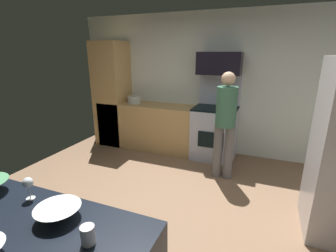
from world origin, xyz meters
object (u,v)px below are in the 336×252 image
Objects in this scene: microwave at (219,63)px; mug_tea at (88,235)px; person_cook at (225,121)px; mixing_bowl_large at (58,213)px; oven_range at (215,131)px; wine_glass_near at (28,184)px; stock_pot at (134,100)px.

mug_tea is (-0.01, -3.48, -0.76)m from microwave.
person_cook is 2.71m from mug_tea.
mixing_bowl_large is (-0.60, -2.59, 0.03)m from person_cook.
oven_range is at bearing -90.00° from microwave.
microwave is 7.05× the size of mug_tea.
person_cook is at bearing 69.26° from wine_glass_near.
wine_glass_near is at bearing -110.74° from person_cook.
microwave is at bearing 90.00° from oven_range.
person_cook reaches higher than mixing_bowl_large.
person_cook is 2.06m from stock_pot.
person_cook is (0.28, -0.79, -0.79)m from microwave.
wine_glass_near is 0.62× the size of stock_pot.
mug_tea is (0.65, -0.18, -0.07)m from wine_glass_near.
microwave is at bearing 89.77° from mug_tea.
oven_range is 0.93× the size of person_cook.
oven_range is 5.47× the size of mixing_bowl_large.
microwave is 3.56m from mug_tea.
person_cook is 2.68m from wine_glass_near.
stock_pot is at bearing 115.78° from mug_tea.
mixing_bowl_large is at bearing -95.52° from oven_range.
wine_glass_near reaches higher than stock_pot.
person_cook is at bearing 83.72° from mug_tea.
wine_glass_near is at bearing -101.74° from oven_range.
mixing_bowl_large is (-0.32, -3.38, -0.77)m from microwave.
mixing_bowl_large is at bearing -103.03° from person_cook.
stock_pot is at bearing 112.04° from mixing_bowl_large.
wine_glass_near is at bearing -72.92° from stock_pot.
oven_range is at bearing 84.48° from mixing_bowl_large.
oven_range reaches higher than stock_pot.
stock_pot is (-1.66, 0.01, 0.46)m from oven_range.
person_cook is at bearing -70.36° from microwave.
microwave reaches higher than mixing_bowl_large.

